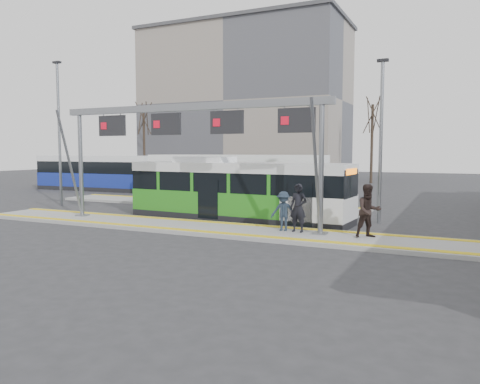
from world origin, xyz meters
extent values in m
plane|color=#2D2D30|center=(0.00, 0.00, 0.00)|extent=(120.00, 120.00, 0.00)
cube|color=gray|center=(0.00, 0.00, 0.07)|extent=(22.00, 3.00, 0.15)
cube|color=gray|center=(-4.00, 8.00, 0.07)|extent=(20.00, 3.00, 0.15)
cube|color=yellow|center=(0.00, 1.15, 0.16)|extent=(22.00, 0.35, 0.02)
cube|color=yellow|center=(0.00, -1.15, 0.16)|extent=(22.00, 0.35, 0.02)
cube|color=yellow|center=(-4.00, 9.15, 0.16)|extent=(20.00, 0.35, 0.02)
cylinder|color=slate|center=(-6.50, 0.30, 2.67)|extent=(0.20, 0.20, 5.05)
cube|color=slate|center=(-6.50, 0.30, 0.18)|extent=(0.50, 0.50, 0.06)
cylinder|color=slate|center=(-6.50, -0.40, 2.67)|extent=(0.12, 1.46, 4.90)
cylinder|color=slate|center=(5.50, 0.30, 2.67)|extent=(0.20, 0.20, 5.05)
cube|color=slate|center=(5.50, 0.30, 0.18)|extent=(0.50, 0.50, 0.06)
cylinder|color=slate|center=(5.50, -0.40, 2.67)|extent=(0.12, 1.46, 4.90)
cube|color=slate|center=(-0.50, 0.30, 5.20)|extent=(13.00, 0.25, 0.30)
cube|color=black|center=(-4.50, 0.30, 4.50)|extent=(1.50, 0.12, 0.95)
cube|color=red|center=(-4.95, 0.23, 4.50)|extent=(0.32, 0.02, 0.32)
cube|color=black|center=(-1.50, 0.30, 4.50)|extent=(1.50, 0.12, 0.95)
cube|color=red|center=(-1.95, 0.23, 4.50)|extent=(0.32, 0.02, 0.32)
cube|color=black|center=(1.50, 0.30, 4.50)|extent=(1.50, 0.12, 0.95)
cube|color=red|center=(1.05, 0.23, 4.50)|extent=(0.32, 0.02, 0.32)
cube|color=black|center=(4.50, 0.30, 4.50)|extent=(1.50, 0.12, 0.95)
cube|color=red|center=(4.05, 0.23, 4.50)|extent=(0.32, 0.02, 0.32)
cube|color=gray|center=(-14.00, 36.00, 9.00)|extent=(24.00, 12.00, 18.00)
cube|color=#3F3F42|center=(-14.00, 36.00, 18.20)|extent=(24.50, 12.50, 0.40)
cube|color=black|center=(0.57, 3.22, 0.16)|extent=(11.22, 3.03, 0.32)
cube|color=#28801B|center=(0.57, 3.22, 0.86)|extent=(11.22, 3.03, 1.06)
cube|color=black|center=(0.57, 3.22, 1.85)|extent=(11.22, 2.96, 0.92)
cube|color=white|center=(0.57, 3.22, 2.54)|extent=(11.22, 3.03, 0.46)
cube|color=orange|center=(6.09, 2.88, 2.45)|extent=(0.15, 1.65, 0.26)
cube|color=white|center=(-1.28, 3.34, 2.91)|extent=(2.87, 1.82, 0.28)
cylinder|color=black|center=(-3.37, 2.43, 0.46)|extent=(0.94, 0.33, 0.92)
cylinder|color=black|center=(-3.25, 4.49, 0.46)|extent=(0.94, 0.33, 0.92)
cylinder|color=black|center=(3.83, 1.99, 0.46)|extent=(0.94, 0.33, 0.92)
cylinder|color=black|center=(3.95, 4.05, 0.46)|extent=(0.94, 0.33, 0.92)
cube|color=black|center=(-3.51, 11.49, 0.18)|extent=(12.39, 3.17, 0.36)
cube|color=#28801B|center=(-3.51, 11.49, 0.95)|extent=(12.39, 3.17, 1.18)
cube|color=black|center=(-3.51, 11.49, 2.05)|extent=(12.39, 3.09, 1.02)
cube|color=white|center=(-3.51, 11.49, 2.81)|extent=(12.39, 3.17, 0.51)
cylinder|color=black|center=(-7.75, 10.14, 0.51)|extent=(1.04, 0.35, 1.02)
cylinder|color=black|center=(-7.86, 12.45, 0.51)|extent=(1.04, 0.35, 1.02)
cylinder|color=black|center=(0.22, 10.50, 0.51)|extent=(1.04, 0.35, 1.02)
cylinder|color=black|center=(0.12, 12.81, 0.51)|extent=(1.04, 0.35, 1.02)
cube|color=black|center=(-17.53, 13.66, 0.17)|extent=(11.35, 2.85, 0.34)
cube|color=navy|center=(-17.53, 13.66, 0.91)|extent=(11.35, 2.85, 1.13)
cube|color=black|center=(-17.53, 13.66, 1.96)|extent=(11.35, 2.78, 0.98)
cube|color=white|center=(-17.53, 13.66, 2.70)|extent=(11.35, 2.85, 0.49)
cylinder|color=black|center=(-21.44, 12.44, 0.49)|extent=(0.99, 0.32, 0.98)
cylinder|color=black|center=(-21.51, 14.64, 0.49)|extent=(0.99, 0.32, 0.98)
cylinder|color=black|center=(-14.11, 12.67, 0.49)|extent=(0.99, 0.32, 0.98)
cylinder|color=black|center=(-14.18, 14.87, 0.49)|extent=(0.99, 0.32, 0.98)
imported|color=black|center=(4.59, 0.37, 1.10)|extent=(0.73, 0.52, 1.90)
imported|color=black|center=(7.29, 0.35, 1.13)|extent=(1.21, 1.16, 1.96)
imported|color=#1F2A38|center=(3.97, 0.39, 0.94)|extent=(1.07, 0.69, 1.57)
cylinder|color=#382B21|center=(-5.54, 32.43, 3.34)|extent=(0.28, 0.28, 6.69)
cylinder|color=#382B21|center=(1.96, 32.40, 4.04)|extent=(0.28, 0.28, 8.09)
cylinder|color=#382B21|center=(-23.42, 28.01, 4.12)|extent=(0.28, 0.28, 8.24)
cylinder|color=slate|center=(-11.76, 4.04, 4.30)|extent=(0.16, 0.16, 8.61)
cube|color=black|center=(-11.76, 4.04, 8.61)|extent=(0.50, 0.25, 0.12)
cylinder|color=slate|center=(6.95, 5.04, 3.69)|extent=(0.16, 0.16, 7.38)
cube|color=black|center=(6.95, 5.04, 7.38)|extent=(0.50, 0.25, 0.12)
camera|label=1|loc=(10.27, -17.03, 3.32)|focal=35.00mm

